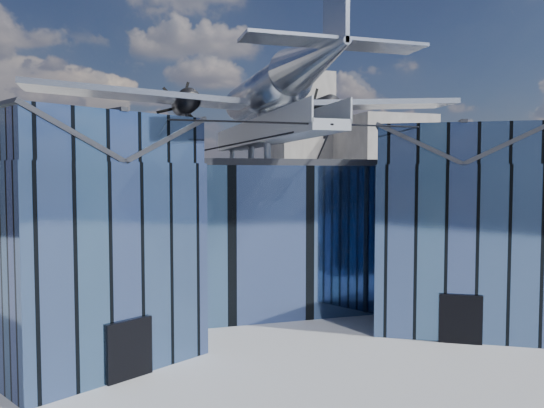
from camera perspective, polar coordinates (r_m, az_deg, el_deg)
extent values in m
plane|color=gray|center=(30.86, 1.10, -13.67)|extent=(120.00, 120.00, 0.00)
cube|color=#476291|center=(38.44, -3.00, -3.09)|extent=(28.00, 14.00, 9.50)
cube|color=#26272D|center=(38.22, -3.02, 4.30)|extent=(28.00, 14.00, 0.40)
cube|color=#476291|center=(27.49, -19.65, -5.79)|extent=(11.79, 11.43, 9.50)
cube|color=#476291|center=(27.22, -19.88, 6.47)|extent=(11.56, 11.20, 2.20)
cube|color=#26272D|center=(26.28, -24.29, 6.51)|extent=(7.98, 9.23, 2.40)
cube|color=#26272D|center=(28.31, -15.79, 6.41)|extent=(7.98, 9.23, 2.40)
cube|color=#26272D|center=(27.31, -19.93, 8.88)|extent=(4.30, 7.10, 0.18)
cube|color=black|center=(24.83, -15.10, -14.87)|extent=(2.03, 1.32, 2.60)
cube|color=black|center=(29.78, -11.89, -4.99)|extent=(0.34, 0.34, 9.50)
cube|color=#476291|center=(33.68, 18.97, -4.15)|extent=(11.79, 11.43, 9.50)
cube|color=#476291|center=(33.46, 19.15, 5.84)|extent=(11.56, 11.20, 2.20)
cube|color=#26272D|center=(33.31, 15.28, 5.91)|extent=(7.98, 9.23, 2.40)
cube|color=#26272D|center=(33.76, 22.97, 5.73)|extent=(7.98, 9.23, 2.40)
cube|color=#26272D|center=(33.54, 19.18, 7.80)|extent=(4.30, 7.10, 0.18)
cube|color=black|center=(30.37, 19.61, -11.59)|extent=(2.03, 1.32, 2.60)
cube|color=black|center=(33.54, 11.27, -4.07)|extent=(0.34, 0.34, 9.50)
cube|color=#9A9FA7|center=(32.96, -0.75, 6.92)|extent=(1.80, 21.00, 0.50)
cube|color=#9A9FA7|center=(32.77, -2.28, 8.08)|extent=(0.08, 21.00, 1.10)
cube|color=#9A9FA7|center=(33.27, 0.75, 8.01)|extent=(0.08, 21.00, 1.10)
cylinder|color=#9A9FA7|center=(42.13, -4.31, 5.18)|extent=(0.44, 0.44, 1.35)
cylinder|color=#9A9FA7|center=(36.30, -2.27, 5.51)|extent=(0.44, 0.44, 1.35)
cylinder|color=#9A9FA7|center=(32.44, -0.51, 5.79)|extent=(0.44, 0.44, 1.35)
cylinder|color=#9A9FA7|center=(33.52, -0.99, 8.49)|extent=(0.70, 0.70, 1.40)
cylinder|color=black|center=(24.54, -7.84, 8.89)|extent=(10.55, 6.08, 0.69)
cylinder|color=black|center=(28.14, 14.02, 8.09)|extent=(10.55, 6.08, 0.69)
cylinder|color=black|center=(30.28, -5.20, 6.20)|extent=(6.09, 17.04, 1.19)
cylinder|color=black|center=(32.01, 5.44, 6.04)|extent=(6.09, 17.04, 1.19)
cylinder|color=#ADB1BA|center=(33.75, -0.99, 11.79)|extent=(2.50, 11.00, 2.50)
sphere|color=#ADB1BA|center=(39.02, -3.21, 10.61)|extent=(2.50, 2.50, 2.50)
cube|color=black|center=(38.16, -2.86, 11.83)|extent=(1.60, 1.40, 0.50)
cone|color=#ADB1BA|center=(25.40, 4.70, 15.34)|extent=(2.50, 7.00, 2.50)
cube|color=#ADB1BA|center=(23.74, 6.88, 20.19)|extent=(0.18, 2.40, 3.40)
cube|color=#ADB1BA|center=(23.46, 6.75, 16.85)|extent=(8.00, 1.80, 0.14)
cube|color=#ADB1BA|center=(33.53, -13.30, 11.24)|extent=(14.00, 3.20, 1.08)
cylinder|color=black|center=(34.31, -9.28, 10.68)|extent=(1.44, 3.20, 1.44)
cone|color=black|center=(36.08, -9.66, 10.30)|extent=(0.70, 0.70, 0.70)
cube|color=black|center=(36.23, -9.69, 10.27)|extent=(1.05, 0.06, 3.33)
cube|color=black|center=(36.23, -9.69, 10.27)|extent=(2.53, 0.06, 2.53)
cube|color=black|center=(36.23, -9.69, 10.27)|extent=(3.33, 0.06, 1.05)
cylinder|color=black|center=(33.58, -9.13, 8.74)|extent=(0.24, 0.24, 1.75)
cube|color=#ADB1BA|center=(37.10, 9.22, 10.50)|extent=(14.00, 3.20, 1.08)
cylinder|color=black|center=(36.65, 5.37, 10.22)|extent=(1.44, 3.20, 1.44)
cone|color=black|center=(38.32, 4.34, 9.92)|extent=(0.70, 0.70, 0.70)
cube|color=black|center=(38.45, 4.26, 9.90)|extent=(1.05, 0.06, 3.33)
cube|color=black|center=(38.45, 4.26, 9.90)|extent=(2.53, 0.06, 2.53)
cube|color=black|center=(38.45, 4.26, 9.90)|extent=(3.33, 0.06, 1.05)
cylinder|color=black|center=(35.97, 5.72, 8.39)|extent=(0.24, 0.24, 1.75)
cube|color=gray|center=(86.48, 11.67, 3.15)|extent=(12.00, 14.00, 18.00)
cube|color=gray|center=(83.87, -24.19, 1.57)|extent=(14.00, 10.00, 14.00)
cube|color=gray|center=(91.63, 3.15, 5.71)|extent=(9.00, 9.00, 26.00)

